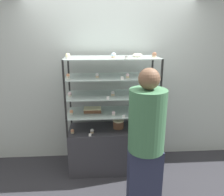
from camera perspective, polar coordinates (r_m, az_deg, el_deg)
The scene contains 34 objects.
ground_plane at distance 3.63m, azimuth -0.00°, elevation -17.52°, with size 20.00×20.00×0.00m, color #2D2D33.
back_wall at distance 3.48m, azimuth -0.44°, elevation 4.47°, with size 8.00×0.05×2.60m.
display_base at distance 3.45m, azimuth -0.00°, elevation -12.95°, with size 1.28×0.53×0.67m.
display_riser_lower at distance 3.20m, azimuth -0.00°, elevation -3.87°, with size 1.28×0.53×0.26m.
display_riser_middle at distance 3.11m, azimuth -0.00°, elevation 0.67°, with size 1.28×0.53×0.26m.
display_riser_upper at distance 3.05m, azimuth -0.00°, elevation 5.42°, with size 1.28×0.53×0.26m.
display_riser_top at distance 3.01m, azimuth -0.00°, elevation 10.35°, with size 1.28×0.53×0.26m.
layer_cake_centerpiece at distance 3.28m, azimuth 1.67°, elevation -6.77°, with size 0.16×0.16×0.13m.
sheet_cake_frosted at distance 3.20m, azimuth -5.12°, elevation -3.10°, with size 0.25×0.16×0.06m.
cupcake_0 at distance 3.18m, azimuth -10.30°, elevation -8.52°, with size 0.05×0.05×0.06m.
cupcake_1 at distance 3.15m, azimuth -5.25°, elevation -8.56°, with size 0.05×0.05×0.06m.
cupcake_2 at distance 3.20m, azimuth 5.28°, elevation -8.15°, with size 0.05×0.05×0.06m.
cupcake_3 at distance 3.31m, azimuth 10.07°, elevation -7.49°, with size 0.05×0.05×0.06m.
price_tag_0 at distance 3.06m, azimuth -5.76°, elevation -9.57°, with size 0.04×0.00×0.04m.
cupcake_4 at distance 3.15m, azimuth -10.54°, elevation -3.64°, with size 0.05×0.05×0.06m.
cupcake_5 at distance 3.06m, azimuth 0.42°, elevation -3.98°, with size 0.05×0.05×0.06m.
cupcake_6 at distance 3.12m, azimuth 5.41°, elevation -3.62°, with size 0.05×0.05×0.06m.
cupcake_7 at distance 3.18m, azimuth 10.82°, elevation -3.47°, with size 0.05×0.05×0.06m.
price_tag_1 at distance 2.97m, azimuth 3.07°, elevation -4.79°, with size 0.04×0.00×0.04m.
cupcake_8 at distance 3.07m, azimuth -10.94°, elevation 0.99°, with size 0.05×0.05×0.06m.
cupcake_9 at distance 3.06m, azimuth 0.22°, elevation 1.23°, with size 0.05×0.05×0.06m.
cupcake_10 at distance 3.06m, azimuth 11.03°, elevation 0.93°, with size 0.05×0.05×0.06m.
price_tag_2 at distance 2.87m, azimuth -1.09°, elevation -0.01°, with size 0.04×0.00×0.04m.
cupcake_11 at distance 2.97m, azimuth -11.39°, elevation 5.67°, with size 0.05×0.05×0.06m.
cupcake_12 at distance 2.96m, azimuth -3.90°, elevation 5.91°, with size 0.05×0.05×0.06m.
cupcake_13 at distance 2.94m, azimuth 4.10°, elevation 5.85°, with size 0.05×0.05×0.06m.
cupcake_14 at distance 3.00m, azimuth 11.45°, elevation 5.78°, with size 0.05×0.05×0.06m.
price_tag_3 at distance 2.82m, azimuth 2.67°, elevation 5.20°, with size 0.04×0.00×0.04m.
cupcake_15 at distance 2.90m, azimuth -11.49°, elevation 10.68°, with size 0.06×0.06×0.07m.
cupcake_16 at distance 2.94m, azimuth 0.39°, elevation 11.09°, with size 0.06×0.06×0.07m.
cupcake_17 at distance 3.05m, azimuth 10.99°, elevation 11.01°, with size 0.06×0.06×0.07m.
price_tag_4 at distance 2.78m, azimuth 3.69°, elevation 10.53°, with size 0.04×0.00×0.04m.
donut_glazed at distance 3.07m, azimuth 6.66°, elevation 11.03°, with size 0.13×0.13×0.04m.
customer_figure at distance 2.47m, azimuth 8.89°, elevation -10.69°, with size 0.40×0.40×1.71m.
Camera 1 is at (-0.20, -2.98, 2.05)m, focal length 35.00 mm.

